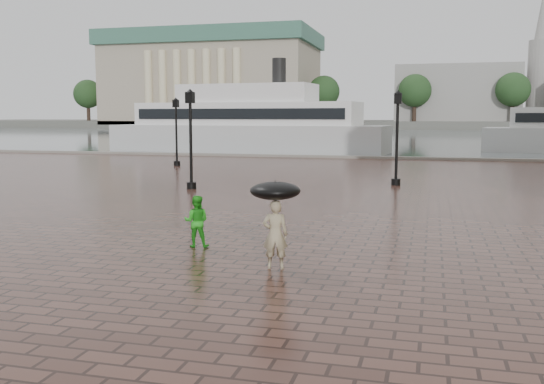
% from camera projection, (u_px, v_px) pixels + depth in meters
% --- Properties ---
extents(ground, '(300.00, 300.00, 0.00)m').
position_uv_depth(ground, '(255.00, 237.00, 16.74)').
color(ground, '#372019').
rests_on(ground, ground).
extents(harbour_water, '(240.00, 240.00, 0.00)m').
position_uv_depth(harbour_water, '(405.00, 135.00, 104.96)').
color(harbour_water, '#495559').
rests_on(harbour_water, ground).
extents(quay_edge, '(80.00, 0.60, 0.30)m').
position_uv_depth(quay_edge, '(371.00, 159.00, 47.43)').
color(quay_edge, slate).
rests_on(quay_edge, ground).
extents(far_shore, '(300.00, 60.00, 2.00)m').
position_uv_depth(far_shore, '(416.00, 124.00, 170.05)').
color(far_shore, '#4C4C47').
rests_on(far_shore, ground).
extents(museum, '(57.00, 32.50, 26.00)m').
position_uv_depth(museum, '(212.00, 77.00, 167.69)').
color(museum, gray).
rests_on(museum, ground).
extents(far_trees, '(188.00, 8.00, 13.50)m').
position_uv_depth(far_trees, '(415.00, 91.00, 147.90)').
color(far_trees, '#2D2119').
rests_on(far_trees, ground).
extents(street_lamps, '(15.44, 12.44, 4.40)m').
position_uv_depth(street_lamps, '(246.00, 135.00, 32.43)').
color(street_lamps, black).
rests_on(street_lamps, ground).
extents(adult_pedestrian, '(0.61, 0.46, 1.52)m').
position_uv_depth(adult_pedestrian, '(275.00, 234.00, 13.20)').
color(adult_pedestrian, tan).
rests_on(adult_pedestrian, ground).
extents(child_pedestrian, '(0.73, 0.62, 1.33)m').
position_uv_depth(child_pedestrian, '(196.00, 221.00, 15.41)').
color(child_pedestrian, green).
rests_on(child_pedestrian, ground).
extents(ferry_near, '(26.25, 8.26, 8.47)m').
position_uv_depth(ferry_near, '(247.00, 124.00, 56.04)').
color(ferry_near, '#B8B8B8').
rests_on(ferry_near, ground).
extents(umbrella, '(1.10, 1.10, 1.09)m').
position_uv_depth(umbrella, '(275.00, 191.00, 13.08)').
color(umbrella, black).
rests_on(umbrella, ground).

